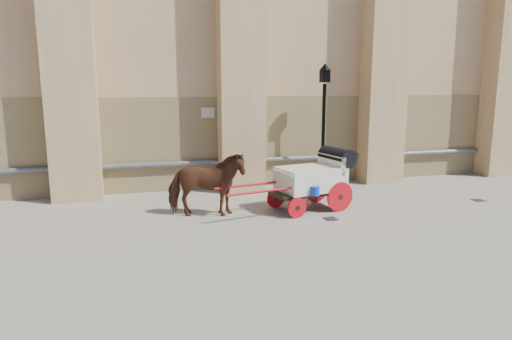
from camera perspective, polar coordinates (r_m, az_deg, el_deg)
name	(u,v)px	position (r m, az deg, el deg)	size (l,w,h in m)	color
ground	(311,218)	(11.92, 6.89, -5.96)	(90.00, 90.00, 0.00)	gray
horse	(206,185)	(11.83, -6.25, -1.82)	(0.92, 2.01, 1.70)	brown
carriage	(315,177)	(12.59, 7.33, -0.88)	(3.90, 1.75, 1.65)	black
street_lamp	(324,123)	(14.96, 8.44, 5.85)	(0.38, 0.38, 4.05)	black
drain_grate_near	(331,219)	(11.88, 9.32, -6.04)	(0.32, 0.32, 0.01)	black
drain_grate_far	(478,200)	(15.08, 26.03, -3.41)	(0.32, 0.32, 0.01)	black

